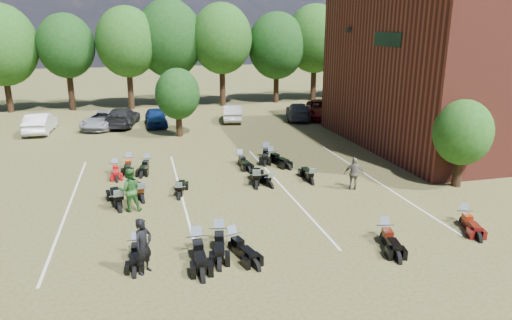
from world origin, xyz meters
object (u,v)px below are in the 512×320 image
object	(u,v)px
car_4	(156,117)
person_green	(130,190)
person_grey	(354,174)
motorcycle_3	(197,253)
person_black	(143,246)

from	to	relation	value
car_4	person_green	bearing A→B (deg)	-97.25
person_green	person_grey	bearing A→B (deg)	-178.92
person_grey	motorcycle_3	size ratio (longest dim) A/B	0.67
person_green	motorcycle_3	xyz separation A→B (m)	(2.29, -4.61, -0.96)
person_green	car_4	bearing A→B (deg)	-95.16
person_black	motorcycle_3	world-z (taller)	person_black
car_4	person_grey	world-z (taller)	person_grey
person_grey	motorcycle_3	distance (m)	9.54
person_black	person_grey	xyz separation A→B (m)	(10.05, 5.61, -0.13)
person_green	motorcycle_3	size ratio (longest dim) A/B	0.79
person_grey	person_black	bearing A→B (deg)	51.50
person_black	person_green	world-z (taller)	person_green
person_black	person_grey	world-z (taller)	person_black
person_black	car_4	bearing A→B (deg)	42.35
person_black	person_grey	distance (m)	11.51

